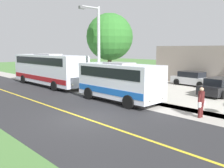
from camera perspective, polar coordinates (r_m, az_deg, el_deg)
The scene contains 11 objects.
ground_plane at distance 13.49m, azimuth -6.09°, elevation -8.13°, with size 120.00×120.00×0.00m, color #477238.
road_surface at distance 13.49m, azimuth -6.09°, elevation -8.11°, with size 8.00×100.00×0.01m, color #28282B.
sidewalk at distance 17.04m, azimuth 8.00°, elevation -4.67°, with size 2.40×100.00×0.01m, color #9E9991.
road_centre_line at distance 13.49m, azimuth -6.09°, elevation -8.09°, with size 0.16×100.00×0.00m, color gold.
shuttle_bus_front at distance 17.51m, azimuth 1.69°, elevation 0.94°, with size 2.63×6.72×2.83m.
transit_bus_rear at distance 25.89m, azimuth -14.74°, elevation 3.61°, with size 2.76×10.81×3.28m.
pedestrian_with_bags at distance 14.33m, azimuth 20.19°, elevation -3.86°, with size 0.72×0.34×1.70m.
street_light_pole at distance 19.72m, azimuth -3.44°, elevation 8.71°, with size 1.97×0.24×7.09m.
parked_car_near at distance 26.48m, azimuth 18.40°, elevation 1.14°, with size 2.31×4.54×1.45m.
parked_car_far at distance 21.76m, azimuth 24.08°, elevation -0.65°, with size 4.51×2.24×1.45m.
tree_curbside at distance 22.39m, azimuth -0.57°, elevation 10.95°, with size 4.23×4.23×6.96m.
Camera 1 is at (7.80, 10.33, 3.82)m, focal length 38.95 mm.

